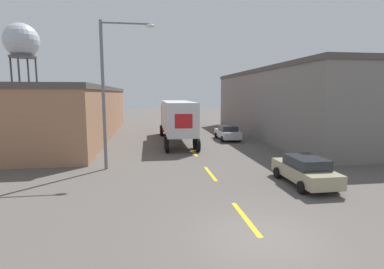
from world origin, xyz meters
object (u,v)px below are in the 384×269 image
Objects in this scene: semi_truck at (176,118)px; street_lamp at (109,85)px; parked_car_right_far at (227,132)px; water_tower at (22,42)px; parked_car_right_near at (305,170)px.

street_lamp reaches higher than semi_truck.
parked_car_right_far is 15.19m from street_lamp.
parked_car_right_far is 0.29× the size of water_tower.
parked_car_right_far is 35.19m from water_tower.
parked_car_right_far is at bearing 45.46° from street_lamp.
street_lamp is at bearing 154.65° from parked_car_right_near.
semi_truck is 5.48m from parked_car_right_far.
semi_truck is 2.93× the size of parked_car_right_near.
parked_car_right_near is 0.48× the size of street_lamp.
parked_car_right_far is at bearing 90.00° from parked_car_right_near.
street_lamp is at bearing -116.21° from semi_truck.
parked_car_right_near is at bearing -25.35° from street_lamp.
street_lamp is at bearing -134.54° from parked_car_right_far.
parked_car_right_near is 0.29× the size of water_tower.
water_tower is at bearing 135.98° from semi_truck.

